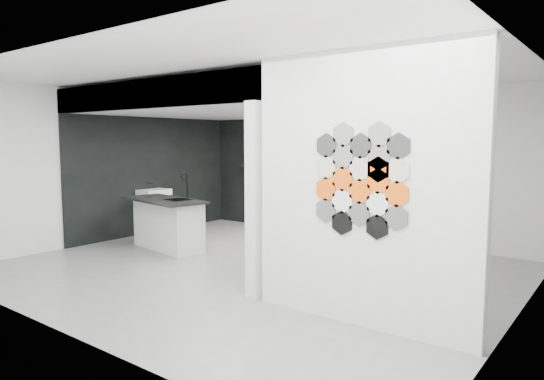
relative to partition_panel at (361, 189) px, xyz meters
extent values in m
cube|color=slate|center=(-2.23, 1.00, -1.40)|extent=(7.00, 6.00, 0.01)
cube|color=silver|center=(0.00, 0.00, 0.00)|extent=(2.45, 0.15, 2.80)
cube|color=black|center=(-3.52, 3.97, -0.22)|extent=(4.40, 0.04, 2.35)
cube|color=black|center=(-5.70, 2.00, -0.22)|extent=(0.04, 4.00, 2.35)
cube|color=silver|center=(-3.52, 2.00, 1.15)|extent=(4.40, 4.00, 0.40)
cube|color=silver|center=(-1.41, 0.00, -0.22)|extent=(0.16, 0.16, 2.35)
cube|color=silver|center=(-3.52, 0.08, 1.15)|extent=(4.40, 0.16, 0.40)
cube|color=silver|center=(-5.46, 1.80, -0.55)|extent=(0.40, 0.60, 0.12)
cube|color=black|center=(-3.43, 3.87, -0.10)|extent=(3.00, 0.15, 0.04)
cube|color=silver|center=(-4.25, 1.10, -0.98)|extent=(1.55, 0.79, 0.85)
cube|color=black|center=(-4.26, 1.03, -0.53)|extent=(1.78, 1.02, 0.04)
cube|color=black|center=(-4.00, 1.11, -0.52)|extent=(0.50, 0.45, 0.01)
cylinder|color=black|center=(-3.96, 1.30, -0.32)|extent=(0.03, 0.03, 0.39)
torus|color=black|center=(-3.97, 1.24, -0.12)|extent=(0.04, 0.14, 0.14)
cylinder|color=black|center=(-4.50, 3.87, 0.01)|extent=(0.29, 0.29, 0.19)
ellipsoid|color=black|center=(-2.32, 3.87, 0.01)|extent=(0.22, 0.22, 0.17)
cylinder|color=gray|center=(-2.08, 3.87, -0.03)|extent=(0.17, 0.17, 0.11)
cylinder|color=gray|center=(-2.08, 3.87, -0.01)|extent=(0.13, 0.13, 0.14)
cylinder|color=black|center=(-4.01, 3.87, -0.01)|extent=(0.06, 0.06, 0.15)
cylinder|color=black|center=(-4.25, 3.87, -0.02)|extent=(0.11, 0.11, 0.11)
cylinder|color=black|center=(-0.37, -0.09, -0.24)|extent=(0.26, 0.02, 0.26)
cylinder|color=#F2580C|center=(-0.37, -0.09, -0.01)|extent=(0.26, 0.02, 0.26)
cylinder|color=beige|center=(-0.37, -0.09, 0.21)|extent=(0.26, 0.02, 0.26)
cylinder|color=#2D2D2D|center=(-0.37, -0.09, 0.44)|extent=(0.26, 0.02, 0.26)
cylinder|color=black|center=(-0.17, -0.09, -0.35)|extent=(0.26, 0.02, 0.26)
cylinder|color=white|center=(-0.17, -0.09, -0.13)|extent=(0.26, 0.02, 0.26)
cylinder|color=#F2580C|center=(-0.17, -0.09, 0.10)|extent=(0.26, 0.02, 0.26)
cylinder|color=#66635E|center=(-0.17, -0.09, 0.33)|extent=(0.26, 0.02, 0.26)
cylinder|color=silver|center=(-0.17, -0.09, 0.55)|extent=(0.26, 0.02, 0.26)
cylinder|color=black|center=(0.02, -0.09, -0.24)|extent=(0.26, 0.02, 0.26)
cylinder|color=#F2580C|center=(0.02, -0.09, -0.01)|extent=(0.26, 0.02, 0.26)
cylinder|color=beige|center=(0.02, -0.09, 0.21)|extent=(0.26, 0.02, 0.26)
cylinder|color=#2D2D2D|center=(0.02, -0.09, 0.44)|extent=(0.26, 0.02, 0.26)
cylinder|color=black|center=(0.22, -0.09, -0.35)|extent=(0.26, 0.02, 0.26)
cylinder|color=white|center=(0.22, -0.09, -0.13)|extent=(0.26, 0.02, 0.26)
cylinder|color=#F2580C|center=(0.22, -0.09, 0.10)|extent=(0.26, 0.02, 0.26)
cylinder|color=#66635E|center=(0.22, -0.09, 0.33)|extent=(0.26, 0.02, 0.26)
cylinder|color=silver|center=(0.22, -0.09, 0.55)|extent=(0.26, 0.02, 0.26)
cylinder|color=black|center=(0.42, -0.09, -0.24)|extent=(0.26, 0.02, 0.26)
cylinder|color=#F2580C|center=(0.42, -0.09, -0.01)|extent=(0.26, 0.02, 0.26)
cylinder|color=beige|center=(0.42, -0.09, 0.21)|extent=(0.26, 0.02, 0.26)
cylinder|color=#2D2D2D|center=(0.42, -0.09, 0.44)|extent=(0.26, 0.02, 0.26)
cylinder|color=#F2580C|center=(0.22, -0.09, 0.21)|extent=(0.26, 0.02, 0.26)
camera|label=1|loc=(2.22, -4.42, 0.50)|focal=32.00mm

